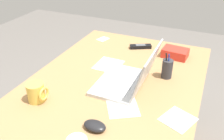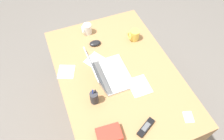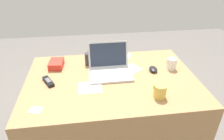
% 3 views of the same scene
% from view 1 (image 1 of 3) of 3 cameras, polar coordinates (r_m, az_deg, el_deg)
% --- Properties ---
extents(desk, '(1.37, 0.94, 0.73)m').
position_cam_1_polar(desk, '(1.61, 0.31, -13.95)').
color(desk, '#A87C4F').
rests_on(desk, ground).
extents(laptop, '(0.35, 0.30, 0.23)m').
position_cam_1_polar(laptop, '(1.33, 3.79, -1.92)').
color(laptop, silver).
rests_on(laptop, desk).
extents(computer_mouse, '(0.07, 0.11, 0.03)m').
position_cam_1_polar(computer_mouse, '(1.08, -4.02, -12.80)').
color(computer_mouse, black).
rests_on(computer_mouse, desk).
extents(coffee_mug_white, '(0.09, 0.10, 0.10)m').
position_cam_1_polar(coffee_mug_white, '(1.27, -17.13, -5.00)').
color(coffee_mug_white, '#E0BC4C').
rests_on(coffee_mug_white, desk).
extents(cordless_phone, '(0.11, 0.16, 0.03)m').
position_cam_1_polar(cordless_phone, '(1.79, 6.76, 5.42)').
color(cordless_phone, black).
rests_on(cordless_phone, desk).
extents(pen_holder, '(0.06, 0.06, 0.15)m').
position_cam_1_polar(pen_holder, '(1.43, 12.68, 0.29)').
color(pen_holder, '#333338').
rests_on(pen_holder, desk).
extents(snack_bag, '(0.13, 0.17, 0.06)m').
position_cam_1_polar(snack_bag, '(1.70, 14.44, 3.87)').
color(snack_bag, red).
rests_on(snack_bag, desk).
extents(paper_note_near_laptop, '(0.18, 0.17, 0.00)m').
position_cam_1_polar(paper_note_near_laptop, '(1.17, 15.06, -10.98)').
color(paper_note_near_laptop, white).
rests_on(paper_note_near_laptop, desk).
extents(paper_note_left, '(0.10, 0.09, 0.00)m').
position_cam_1_polar(paper_note_left, '(1.93, -2.11, 7.20)').
color(paper_note_left, white).
rests_on(paper_note_left, desk).
extents(paper_note_right, '(0.18, 0.16, 0.00)m').
position_cam_1_polar(paper_note_right, '(1.56, -0.82, 1.24)').
color(paper_note_right, white).
rests_on(paper_note_right, desk).
extents(paper_note_front, '(0.20, 0.20, 0.00)m').
position_cam_1_polar(paper_note_front, '(1.20, 2.52, -8.77)').
color(paper_note_front, white).
rests_on(paper_note_front, desk).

